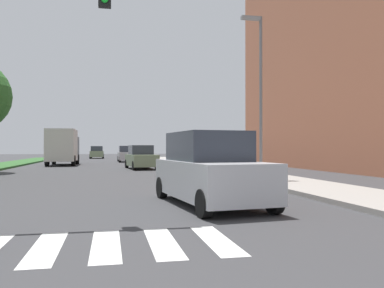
{
  "coord_description": "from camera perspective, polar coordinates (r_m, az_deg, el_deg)",
  "views": [
    {
      "loc": [
        0.95,
        0.84,
        1.54
      ],
      "look_at": [
        4.47,
        17.83,
        1.7
      ],
      "focal_mm": 37.28,
      "sensor_mm": 36.0,
      "label": 1
    }
  ],
  "objects": [
    {
      "name": "sidewalk_right",
      "position": [
        28.19,
        3.53,
        -3.5
      ],
      "size": [
        3.0,
        64.0,
        0.15
      ],
      "primitive_type": "cube",
      "color": "#9E9991",
      "rests_on": "ground_plane"
    },
    {
      "name": "truck_box_delivery",
      "position": [
        36.86,
        -17.97,
        -0.35
      ],
      "size": [
        2.4,
        6.2,
        3.1
      ],
      "color": "#474C51",
      "rests_on": "ground_plane"
    },
    {
      "name": "crosswalk",
      "position": [
        6.7,
        -20.15,
        -13.78
      ],
      "size": [
        5.85,
        2.2,
        0.01
      ],
      "color": "silver",
      "rests_on": "ground_plane"
    },
    {
      "name": "sedan_far_horizon",
      "position": [
        58.54,
        -13.45,
        -1.22
      ],
      "size": [
        1.92,
        4.39,
        1.75
      ],
      "color": "gray",
      "rests_on": "ground_plane"
    },
    {
      "name": "sedan_midblock",
      "position": [
        29.13,
        -7.29,
        -1.99
      ],
      "size": [
        2.21,
        4.62,
        1.71
      ],
      "color": "gray",
      "rests_on": "ground_plane"
    },
    {
      "name": "sedan_distant",
      "position": [
        43.65,
        -9.32,
        -1.48
      ],
      "size": [
        1.94,
        4.45,
        1.73
      ],
      "color": "#B7B7BC",
      "rests_on": "ground_plane"
    },
    {
      "name": "street_lamp_right",
      "position": [
        18.98,
        9.55,
        8.74
      ],
      "size": [
        1.02,
        0.24,
        7.5
      ],
      "color": "slate",
      "rests_on": "sidewalk_right"
    },
    {
      "name": "suv_crossing",
      "position": [
        10.81,
        2.52,
        -3.77
      ],
      "size": [
        2.48,
        4.8,
        1.97
      ],
      "color": "#B7B7BC",
      "rests_on": "ground_plane"
    },
    {
      "name": "ground_plane",
      "position": [
        29.22,
        -13.57,
        -3.53
      ],
      "size": [
        140.0,
        140.0,
        0.0
      ],
      "primitive_type": "plane",
      "color": "#38383A"
    }
  ]
}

